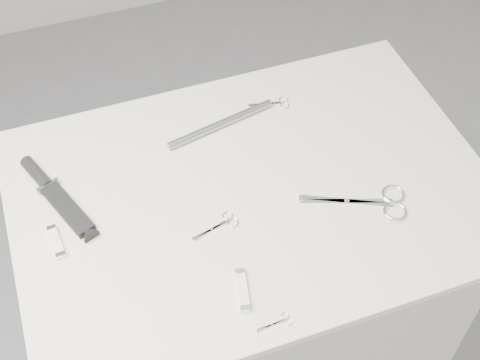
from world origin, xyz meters
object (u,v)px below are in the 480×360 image
object	(u,v)px
pocket_knife_b	(243,290)
metal_rail	(221,124)
embroidery_scissors_b	(275,103)
large_shears	(377,202)
embroidery_scissors_a	(221,224)
sheathed_knife	(53,192)
plinth	(250,301)
pocket_knife_a	(56,242)
tiny_scissors	(279,322)

from	to	relation	value
pocket_knife_b	metal_rail	distance (m)	0.43
embroidery_scissors_b	large_shears	bearing A→B (deg)	-63.12
embroidery_scissors_a	pocket_knife_b	xyz separation A→B (m)	(-0.01, -0.16, 0.00)
embroidery_scissors_a	sheathed_knife	bearing A→B (deg)	133.82
plinth	pocket_knife_a	size ratio (longest dim) A/B	11.16
tiny_scissors	pocket_knife_a	xyz separation A→B (m)	(-0.35, 0.31, 0.00)
pocket_knife_b	sheathed_knife	bearing A→B (deg)	52.57
large_shears	embroidery_scissors_a	bearing A→B (deg)	-167.04
metal_rail	embroidery_scissors_b	bearing A→B (deg)	11.35
embroidery_scissors_a	pocket_knife_a	distance (m)	0.33
plinth	sheathed_knife	world-z (taller)	sheathed_knife
plinth	pocket_knife_a	distance (m)	0.63
pocket_knife_a	sheathed_knife	bearing A→B (deg)	-12.34
embroidery_scissors_a	large_shears	bearing A→B (deg)	-24.08
plinth	embroidery_scissors_b	world-z (taller)	embroidery_scissors_b
embroidery_scissors_a	sheathed_knife	world-z (taller)	sheathed_knife
large_shears	embroidery_scissors_a	world-z (taller)	large_shears
embroidery_scissors_a	tiny_scissors	xyz separation A→B (m)	(0.03, -0.24, -0.00)
plinth	pocket_knife_b	xyz separation A→B (m)	(-0.10, -0.23, 0.48)
embroidery_scissors_b	tiny_scissors	world-z (taller)	same
tiny_scissors	embroidery_scissors_a	bearing A→B (deg)	92.88
large_shears	embroidery_scissors_a	size ratio (longest dim) A/B	2.13
embroidery_scissors_b	pocket_knife_b	xyz separation A→B (m)	(-0.24, -0.45, 0.00)
plinth	embroidery_scissors_a	bearing A→B (deg)	-143.89
plinth	sheathed_knife	xyz separation A→B (m)	(-0.40, 0.12, 0.48)
sheathed_knife	pocket_knife_b	bearing A→B (deg)	-161.03
tiny_scissors	pocket_knife_a	distance (m)	0.47
embroidery_scissors_b	pocket_knife_a	bearing A→B (deg)	-145.30
embroidery_scissors_b	pocket_knife_a	size ratio (longest dim) A/B	1.20
embroidery_scissors_a	metal_rail	bearing A→B (deg)	57.53
embroidery_scissors_b	sheathed_knife	size ratio (longest dim) A/B	0.39
metal_rail	embroidery_scissors_a	bearing A→B (deg)	-108.27
sheathed_knife	metal_rail	bearing A→B (deg)	-100.55
plinth	metal_rail	size ratio (longest dim) A/B	3.36
pocket_knife_a	pocket_knife_b	distance (m)	0.38
sheathed_knife	pocket_knife_a	distance (m)	0.13
tiny_scissors	sheathed_knife	bearing A→B (deg)	123.96
pocket_knife_a	plinth	bearing A→B (deg)	-95.11
large_shears	plinth	bearing A→B (deg)	175.00
large_shears	metal_rail	distance (m)	0.39
plinth	pocket_knife_b	size ratio (longest dim) A/B	9.85
pocket_knife_b	metal_rail	bearing A→B (deg)	-0.46
large_shears	embroidery_scissors_b	bearing A→B (deg)	127.16
plinth	pocket_knife_a	bearing A→B (deg)	179.97
tiny_scissors	pocket_knife_a	size ratio (longest dim) A/B	0.83
plinth	embroidery_scissors_a	size ratio (longest dim) A/B	8.85
pocket_knife_a	metal_rail	xyz separation A→B (m)	(0.41, 0.20, 0.00)
embroidery_scissors_b	tiny_scissors	xyz separation A→B (m)	(-0.20, -0.53, -0.00)
sheathed_knife	large_shears	bearing A→B (deg)	-132.39
metal_rail	sheathed_knife	bearing A→B (deg)	-169.65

